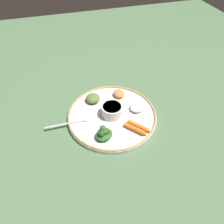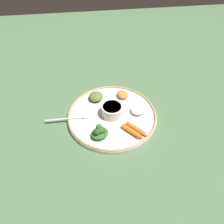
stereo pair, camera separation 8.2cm
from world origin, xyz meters
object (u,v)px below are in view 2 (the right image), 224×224
Objects in this scene: center_bowl at (112,110)px; greens_pile at (100,132)px; carrot_outer at (137,129)px; carrot_near_spoon at (132,132)px; spoon at (75,117)px.

center_bowl is 0.12m from greens_pile.
carrot_outer is at bearing -50.54° from center_bowl.
greens_pile is 0.12m from carrot_near_spoon.
spoon is at bearing 178.82° from center_bowl.
greens_pile is at bearing -121.19° from center_bowl.
carrot_near_spoon reaches higher than carrot_outer.
spoon is 2.16× the size of greens_pile.
carrot_outer is (0.08, -0.10, -0.02)m from center_bowl.
center_bowl is at bearing 119.42° from carrot_near_spoon.
carrot_near_spoon is (0.12, -0.01, -0.01)m from greens_pile.
spoon is 0.25m from carrot_outer.
greens_pile is 1.00× the size of carrot_near_spoon.
carrot_near_spoon is at bearing -151.19° from carrot_outer.
center_bowl is 1.00× the size of carrot_near_spoon.
center_bowl is at bearing 58.81° from greens_pile.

